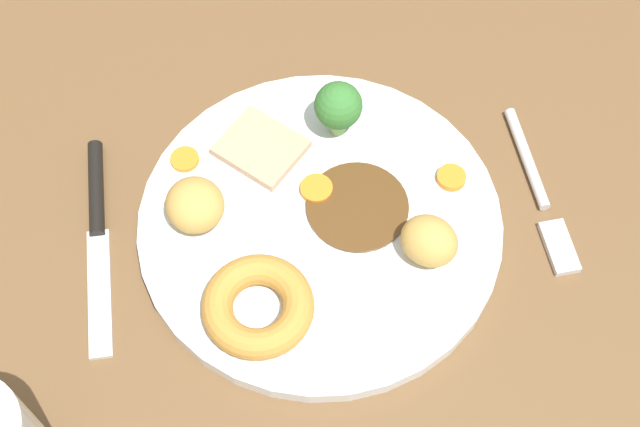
{
  "coord_description": "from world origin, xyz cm",
  "views": [
    {
      "loc": [
        2.75,
        31.47,
        65.79
      ],
      "look_at": [
        -2.21,
        -2.2,
        6.0
      ],
      "focal_mm": 50.92,
      "sensor_mm": 36.0,
      "label": 1
    }
  ],
  "objects_px": {
    "roast_potato_right": "(195,205)",
    "carrot_coin_back": "(185,159)",
    "fork": "(540,194)",
    "knife": "(97,225)",
    "carrot_coin_front": "(451,178)",
    "yorkshire_pudding": "(258,306)",
    "dinner_plate": "(320,224)",
    "meat_slice_main": "(261,148)",
    "broccoli_floret": "(338,106)",
    "carrot_coin_side": "(316,189)",
    "roast_potato_left": "(429,241)"
  },
  "relations": [
    {
      "from": "dinner_plate",
      "to": "fork",
      "type": "distance_m",
      "value": 0.18
    },
    {
      "from": "carrot_coin_back",
      "to": "broccoli_floret",
      "type": "bearing_deg",
      "value": -174.62
    },
    {
      "from": "yorkshire_pudding",
      "to": "carrot_coin_front",
      "type": "distance_m",
      "value": 0.19
    },
    {
      "from": "roast_potato_left",
      "to": "carrot_coin_front",
      "type": "xyz_separation_m",
      "value": [
        -0.03,
        -0.06,
        -0.01
      ]
    },
    {
      "from": "yorkshire_pudding",
      "to": "roast_potato_right",
      "type": "relative_size",
      "value": 1.74
    },
    {
      "from": "fork",
      "to": "knife",
      "type": "distance_m",
      "value": 0.35
    },
    {
      "from": "meat_slice_main",
      "to": "knife",
      "type": "bearing_deg",
      "value": 18.37
    },
    {
      "from": "meat_slice_main",
      "to": "broccoli_floret",
      "type": "xyz_separation_m",
      "value": [
        -0.06,
        -0.01,
        0.03
      ]
    },
    {
      "from": "carrot_coin_front",
      "to": "broccoli_floret",
      "type": "height_order",
      "value": "broccoli_floret"
    },
    {
      "from": "meat_slice_main",
      "to": "roast_potato_right",
      "type": "distance_m",
      "value": 0.08
    },
    {
      "from": "knife",
      "to": "carrot_coin_front",
      "type": "bearing_deg",
      "value": 89.25
    },
    {
      "from": "carrot_coin_front",
      "to": "fork",
      "type": "relative_size",
      "value": 0.15
    },
    {
      "from": "dinner_plate",
      "to": "knife",
      "type": "relative_size",
      "value": 1.52
    },
    {
      "from": "meat_slice_main",
      "to": "yorkshire_pudding",
      "type": "distance_m",
      "value": 0.14
    },
    {
      "from": "meat_slice_main",
      "to": "roast_potato_left",
      "type": "relative_size",
      "value": 1.41
    },
    {
      "from": "yorkshire_pudding",
      "to": "roast_potato_right",
      "type": "distance_m",
      "value": 0.09
    },
    {
      "from": "carrot_coin_front",
      "to": "carrot_coin_back",
      "type": "bearing_deg",
      "value": -13.21
    },
    {
      "from": "dinner_plate",
      "to": "roast_potato_left",
      "type": "relative_size",
      "value": 6.37
    },
    {
      "from": "carrot_coin_back",
      "to": "fork",
      "type": "xyz_separation_m",
      "value": [
        -0.28,
        0.07,
        -0.01
      ]
    },
    {
      "from": "roast_potato_left",
      "to": "carrot_coin_back",
      "type": "relative_size",
      "value": 1.93
    },
    {
      "from": "fork",
      "to": "yorkshire_pudding",
      "type": "bearing_deg",
      "value": -75.27
    },
    {
      "from": "dinner_plate",
      "to": "meat_slice_main",
      "type": "relative_size",
      "value": 4.53
    },
    {
      "from": "carrot_coin_side",
      "to": "meat_slice_main",
      "type": "bearing_deg",
      "value": -48.84
    },
    {
      "from": "dinner_plate",
      "to": "yorkshire_pudding",
      "type": "bearing_deg",
      "value": 51.72
    },
    {
      "from": "roast_potato_left",
      "to": "carrot_coin_back",
      "type": "xyz_separation_m",
      "value": [
        0.17,
        -0.11,
        -0.02
      ]
    },
    {
      "from": "yorkshire_pudding",
      "to": "carrot_coin_front",
      "type": "height_order",
      "value": "yorkshire_pudding"
    },
    {
      "from": "yorkshire_pudding",
      "to": "roast_potato_left",
      "type": "relative_size",
      "value": 1.84
    },
    {
      "from": "carrot_coin_side",
      "to": "fork",
      "type": "xyz_separation_m",
      "value": [
        -0.18,
        0.02,
        -0.01
      ]
    },
    {
      "from": "roast_potato_right",
      "to": "carrot_coin_back",
      "type": "xyz_separation_m",
      "value": [
        0.01,
        -0.05,
        -0.02
      ]
    },
    {
      "from": "dinner_plate",
      "to": "yorkshire_pudding",
      "type": "distance_m",
      "value": 0.09
    },
    {
      "from": "dinner_plate",
      "to": "carrot_coin_side",
      "type": "xyz_separation_m",
      "value": [
        -0.0,
        -0.03,
        0.01
      ]
    },
    {
      "from": "dinner_plate",
      "to": "yorkshire_pudding",
      "type": "height_order",
      "value": "yorkshire_pudding"
    },
    {
      "from": "roast_potato_left",
      "to": "broccoli_floret",
      "type": "height_order",
      "value": "broccoli_floret"
    },
    {
      "from": "yorkshire_pudding",
      "to": "knife",
      "type": "xyz_separation_m",
      "value": [
        0.12,
        -0.1,
        -0.02
      ]
    },
    {
      "from": "meat_slice_main",
      "to": "yorkshire_pudding",
      "type": "xyz_separation_m",
      "value": [
        0.02,
        0.14,
        0.01
      ]
    },
    {
      "from": "knife",
      "to": "dinner_plate",
      "type": "bearing_deg",
      "value": 81.67
    },
    {
      "from": "carrot_coin_front",
      "to": "broccoli_floret",
      "type": "xyz_separation_m",
      "value": [
        0.08,
        -0.06,
        0.03
      ]
    },
    {
      "from": "yorkshire_pudding",
      "to": "roast_potato_left",
      "type": "distance_m",
      "value": 0.13
    },
    {
      "from": "broccoli_floret",
      "to": "fork",
      "type": "xyz_separation_m",
      "value": [
        -0.15,
        0.08,
        -0.04
      ]
    },
    {
      "from": "meat_slice_main",
      "to": "carrot_coin_front",
      "type": "distance_m",
      "value": 0.15
    },
    {
      "from": "roast_potato_left",
      "to": "carrot_coin_back",
      "type": "bearing_deg",
      "value": -31.91
    },
    {
      "from": "carrot_coin_back",
      "to": "carrot_coin_front",
      "type": "bearing_deg",
      "value": 166.79
    },
    {
      "from": "carrot_coin_front",
      "to": "carrot_coin_side",
      "type": "bearing_deg",
      "value": -2.78
    },
    {
      "from": "yorkshire_pudding",
      "to": "fork",
      "type": "relative_size",
      "value": 0.53
    },
    {
      "from": "dinner_plate",
      "to": "carrot_coin_side",
      "type": "relative_size",
      "value": 11.09
    },
    {
      "from": "fork",
      "to": "meat_slice_main",
      "type": "bearing_deg",
      "value": -110.08
    },
    {
      "from": "carrot_coin_front",
      "to": "fork",
      "type": "height_order",
      "value": "carrot_coin_front"
    },
    {
      "from": "dinner_plate",
      "to": "yorkshire_pudding",
      "type": "xyz_separation_m",
      "value": [
        0.06,
        0.07,
        0.02
      ]
    },
    {
      "from": "dinner_plate",
      "to": "carrot_coin_front",
      "type": "bearing_deg",
      "value": -168.92
    },
    {
      "from": "meat_slice_main",
      "to": "fork",
      "type": "xyz_separation_m",
      "value": [
        -0.21,
        0.07,
        -0.01
      ]
    }
  ]
}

